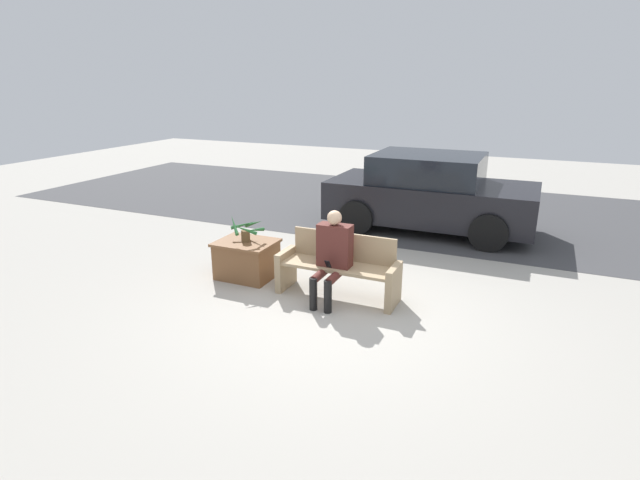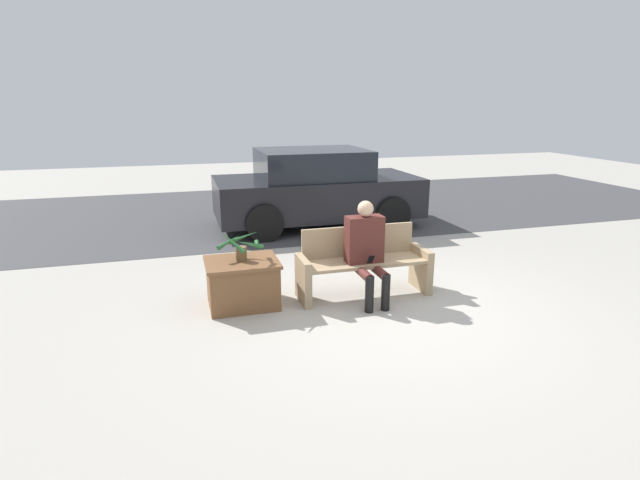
# 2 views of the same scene
# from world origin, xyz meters

# --- Properties ---
(ground_plane) EXTENTS (30.00, 30.00, 0.00)m
(ground_plane) POSITION_xyz_m (0.00, 0.00, 0.00)
(ground_plane) COLOR #ADA89E
(road_surface) EXTENTS (20.00, 6.00, 0.01)m
(road_surface) POSITION_xyz_m (0.00, 5.83, 0.00)
(road_surface) COLOR #424244
(road_surface) RESTS_ON ground_plane
(bench) EXTENTS (1.67, 0.51, 0.85)m
(bench) POSITION_xyz_m (-0.14, 0.53, 0.41)
(bench) COLOR tan
(bench) RESTS_ON ground_plane
(person_seated) EXTENTS (0.45, 0.63, 1.24)m
(person_seated) POSITION_xyz_m (-0.16, 0.35, 0.68)
(person_seated) COLOR #51231E
(person_seated) RESTS_ON ground_plane
(planter_box) EXTENTS (0.86, 0.70, 0.57)m
(planter_box) POSITION_xyz_m (-1.65, 0.59, 0.30)
(planter_box) COLOR brown
(planter_box) RESTS_ON ground_plane
(potted_plant) EXTENTS (0.55, 0.56, 0.40)m
(potted_plant) POSITION_xyz_m (-1.64, 0.59, 0.75)
(potted_plant) COLOR brown
(potted_plant) RESTS_ON planter_box
(parked_car) EXTENTS (3.91, 1.98, 1.49)m
(parked_car) POSITION_xyz_m (0.29, 4.21, 0.73)
(parked_car) COLOR black
(parked_car) RESTS_ON ground_plane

